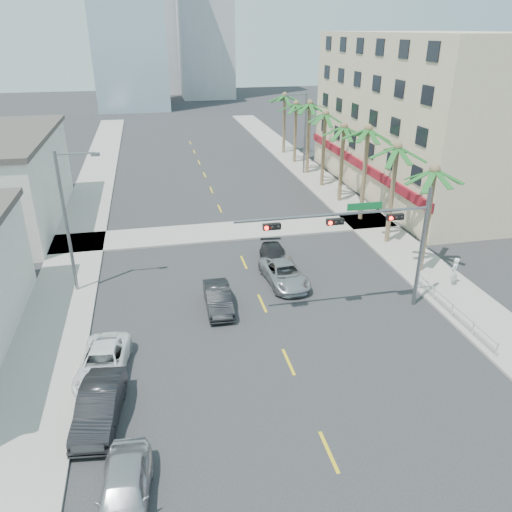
{
  "coord_description": "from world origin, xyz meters",
  "views": [
    {
      "loc": [
        -5.92,
        -15.82,
        15.32
      ],
      "look_at": [
        -0.51,
        9.41,
        3.5
      ],
      "focal_mm": 35.0,
      "sensor_mm": 36.0,
      "label": 1
    }
  ],
  "objects": [
    {
      "name": "sidewalk_right",
      "position": [
        12.0,
        20.0,
        0.07
      ],
      "size": [
        4.0,
        120.0,
        0.15
      ],
      "primitive_type": "cube",
      "color": "gray",
      "rests_on": "ground"
    },
    {
      "name": "palm_tree_2",
      "position": [
        11.6,
        22.4,
        7.78
      ],
      "size": [
        4.8,
        4.8,
        8.52
      ],
      "color": "brown",
      "rests_on": "ground"
    },
    {
      "name": "palm_tree_3",
      "position": [
        11.6,
        27.6,
        7.08
      ],
      "size": [
        4.8,
        4.8,
        7.8
      ],
      "color": "brown",
      "rests_on": "ground"
    },
    {
      "name": "car_parked_mid",
      "position": [
        -8.95,
        1.71,
        0.77
      ],
      "size": [
        2.19,
        4.82,
        1.53
      ],
      "primitive_type": "imported",
      "rotation": [
        0.0,
        0.0,
        -0.13
      ],
      "color": "black",
      "rests_on": "ground"
    },
    {
      "name": "car_parked_near",
      "position": [
        -7.8,
        -2.88,
        0.76
      ],
      "size": [
        2.13,
        4.56,
        1.51
      ],
      "primitive_type": "imported",
      "rotation": [
        0.0,
        0.0,
        -0.08
      ],
      "color": "#BCBBC0",
      "rests_on": "ground"
    },
    {
      "name": "sidewalk_cross",
      "position": [
        0.0,
        22.0,
        0.07
      ],
      "size": [
        80.0,
        4.0,
        0.15
      ],
      "primitive_type": "cube",
      "color": "gray",
      "rests_on": "ground"
    },
    {
      "name": "car_lane_left",
      "position": [
        -2.7,
        9.97,
        0.69
      ],
      "size": [
        1.53,
        4.21,
        1.38
      ],
      "primitive_type": "imported",
      "rotation": [
        0.0,
        0.0,
        -0.02
      ],
      "color": "black",
      "rests_on": "ground"
    },
    {
      "name": "streetlight_left",
      "position": [
        -11.0,
        14.0,
        5.06
      ],
      "size": [
        2.55,
        0.25,
        9.0
      ],
      "color": "slate",
      "rests_on": "ground"
    },
    {
      "name": "pedestrian",
      "position": [
        12.53,
        9.55,
        1.1
      ],
      "size": [
        0.83,
        0.76,
        1.89
      ],
      "primitive_type": "imported",
      "rotation": [
        0.0,
        0.0,
        3.74
      ],
      "color": "white",
      "rests_on": "sidewalk_right"
    },
    {
      "name": "palm_tree_5",
      "position": [
        11.6,
        38.0,
        7.78
      ],
      "size": [
        4.8,
        4.8,
        8.52
      ],
      "color": "brown",
      "rests_on": "ground"
    },
    {
      "name": "building_right",
      "position": [
        21.99,
        30.0,
        7.5
      ],
      "size": [
        15.25,
        28.0,
        15.0
      ],
      "color": "#CFB692",
      "rests_on": "ground"
    },
    {
      "name": "palm_tree_4",
      "position": [
        11.6,
        32.8,
        7.43
      ],
      "size": [
        4.8,
        4.8,
        8.16
      ],
      "color": "brown",
      "rests_on": "ground"
    },
    {
      "name": "palm_tree_6",
      "position": [
        11.6,
        43.2,
        7.08
      ],
      "size": [
        4.8,
        4.8,
        7.8
      ],
      "color": "brown",
      "rests_on": "ground"
    },
    {
      "name": "sidewalk_left",
      "position": [
        -12.0,
        20.0,
        0.07
      ],
      "size": [
        4.0,
        120.0,
        0.15
      ],
      "primitive_type": "cube",
      "color": "gray",
      "rests_on": "ground"
    },
    {
      "name": "palm_tree_7",
      "position": [
        11.6,
        48.4,
        7.43
      ],
      "size": [
        4.8,
        4.8,
        8.16
      ],
      "color": "brown",
      "rests_on": "ground"
    },
    {
      "name": "streetlight_right",
      "position": [
        11.0,
        38.0,
        5.06
      ],
      "size": [
        2.55,
        0.25,
        9.0
      ],
      "color": "slate",
      "rests_on": "ground"
    },
    {
      "name": "traffic_signal_mast",
      "position": [
        5.78,
        7.95,
        5.06
      ],
      "size": [
        11.12,
        0.54,
        7.2
      ],
      "color": "slate",
      "rests_on": "ground"
    },
    {
      "name": "tower_far_center",
      "position": [
        -3.0,
        125.0,
        21.0
      ],
      "size": [
        16.0,
        16.0,
        42.0
      ],
      "primitive_type": "cube",
      "color": "#ADADB2",
      "rests_on": "ground"
    },
    {
      "name": "palm_tree_0",
      "position": [
        11.6,
        12.0,
        7.08
      ],
      "size": [
        4.8,
        4.8,
        7.8
      ],
      "color": "brown",
      "rests_on": "ground"
    },
    {
      "name": "car_lane_right",
      "position": [
        2.03,
        15.02,
        0.64
      ],
      "size": [
        2.2,
        4.57,
        1.28
      ],
      "primitive_type": "imported",
      "rotation": [
        0.0,
        0.0,
        -0.09
      ],
      "color": "black",
      "rests_on": "ground"
    },
    {
      "name": "car_parked_far",
      "position": [
        -9.0,
        4.95,
        0.66
      ],
      "size": [
        2.74,
        4.97,
        1.32
      ],
      "primitive_type": "imported",
      "rotation": [
        0.0,
        0.0,
        -0.12
      ],
      "color": "white",
      "rests_on": "ground"
    },
    {
      "name": "guardrail",
      "position": [
        10.3,
        6.0,
        0.67
      ],
      "size": [
        0.08,
        8.08,
        1.0
      ],
      "color": "silver",
      "rests_on": "ground"
    },
    {
      "name": "car_lane_center",
      "position": [
        2.0,
        12.31,
        0.7
      ],
      "size": [
        2.67,
        5.16,
        1.39
      ],
      "primitive_type": "imported",
      "rotation": [
        0.0,
        0.0,
        0.07
      ],
      "color": "#ABACB0",
      "rests_on": "ground"
    },
    {
      "name": "ground",
      "position": [
        0.0,
        0.0,
        0.0
      ],
      "size": [
        260.0,
        260.0,
        0.0
      ],
      "primitive_type": "plane",
      "color": "#262628",
      "rests_on": "ground"
    },
    {
      "name": "palm_tree_1",
      "position": [
        11.6,
        17.2,
        7.43
      ],
      "size": [
        4.8,
        4.8,
        8.16
      ],
      "color": "brown",
      "rests_on": "ground"
    }
  ]
}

